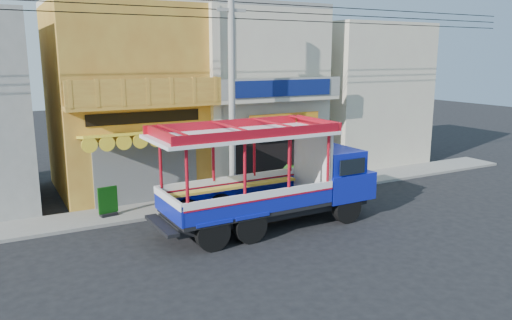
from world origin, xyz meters
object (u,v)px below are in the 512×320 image
Objects in this scene: green_sign at (108,204)px; potted_plant_a at (288,176)px; utility_pole at (235,79)px; potted_plant_b at (289,178)px; potted_plant_c at (309,173)px; songthaew_truck at (282,175)px.

potted_plant_a is at bearing 2.80° from green_sign.
potted_plant_b is at bearing 7.37° from utility_pole.
potted_plant_a is 1.16m from potted_plant_c.
songthaew_truck is 8.32× the size of potted_plant_a.
potted_plant_c is at bearing -85.55° from potted_plant_b.
songthaew_truck is 5.67m from potted_plant_c.
potted_plant_a is at bearing -68.11° from potted_plant_c.
potted_plant_b reaches higher than potted_plant_a.
green_sign is 8.05m from potted_plant_a.
songthaew_truck is 7.29× the size of green_sign.
utility_pole is at bearing 78.63° from potted_plant_b.
songthaew_truck reaches higher than green_sign.
green_sign is 1.14× the size of potted_plant_a.
utility_pole is 5.48m from potted_plant_a.
green_sign is at bearing 146.32° from songthaew_truck.
songthaew_truck is at bearing 125.43° from potted_plant_b.
potted_plant_c is at bearing -60.24° from potted_plant_a.
potted_plant_b is (2.40, 3.32, -1.11)m from songthaew_truck.
potted_plant_c is (1.48, 0.64, -0.08)m from potted_plant_b.
songthaew_truck is 8.28× the size of potted_plant_c.
potted_plant_a is (2.72, 3.94, -1.19)m from songthaew_truck.
songthaew_truck reaches higher than potted_plant_b.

